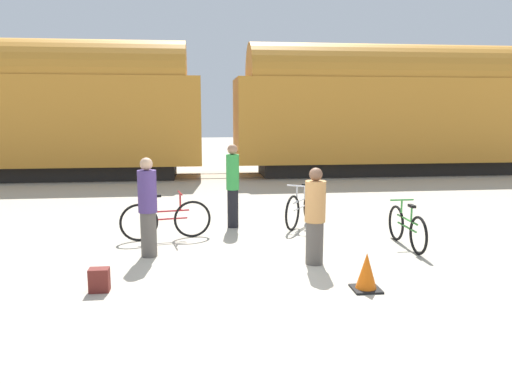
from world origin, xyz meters
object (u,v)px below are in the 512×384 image
object	(u,v)px
freight_train	(218,107)
person_in_green	(233,185)
bicycle_maroon	(166,220)
bicycle_silver	(302,208)
person_in_purple	(148,207)
backpack	(99,280)
person_in_tan	(315,216)
traffic_cone	(366,273)
bicycle_green	(407,228)

from	to	relation	value
freight_train	person_in_green	bearing A→B (deg)	-90.50
bicycle_maroon	bicycle_silver	xyz separation A→B (m)	(2.94, 0.90, 0.00)
freight_train	person_in_purple	bearing A→B (deg)	-99.04
bicycle_silver	backpack	size ratio (longest dim) A/B	4.69
freight_train	bicycle_maroon	bearing A→B (deg)	-98.76
bicycle_maroon	person_in_tan	world-z (taller)	person_in_tan
freight_train	bicycle_maroon	size ratio (longest dim) A/B	14.93
freight_train	traffic_cone	xyz separation A→B (m)	(1.55, -12.80, -2.43)
person_in_purple	backpack	size ratio (longest dim) A/B	5.15
backpack	traffic_cone	world-z (taller)	traffic_cone
bicycle_maroon	person_in_tan	xyz separation A→B (m)	(2.56, -1.93, 0.42)
bicycle_green	person_in_tan	bearing A→B (deg)	-157.10
freight_train	bicycle_green	distance (m)	11.34
person_in_purple	bicycle_green	bearing A→B (deg)	-40.92
freight_train	backpack	distance (m)	12.86
freight_train	bicycle_maroon	distance (m)	9.94
person_in_purple	traffic_cone	bearing A→B (deg)	-74.13
bicycle_maroon	person_in_purple	world-z (taller)	person_in_purple
bicycle_silver	person_in_tan	world-z (taller)	person_in_tan
bicycle_green	person_in_green	bearing A→B (deg)	147.65
bicycle_green	person_in_purple	distance (m)	4.80
person_in_tan	bicycle_maroon	bearing A→B (deg)	-27.87
freight_train	backpack	world-z (taller)	freight_train
bicycle_green	person_in_purple	size ratio (longest dim) A/B	0.97
bicycle_maroon	freight_train	bearing A→B (deg)	81.24
person_in_purple	person_in_tan	bearing A→B (deg)	-57.08
person_in_purple	backpack	world-z (taller)	person_in_purple
person_in_tan	backpack	world-z (taller)	person_in_tan
freight_train	bicycle_maroon	xyz separation A→B (m)	(-1.47, -9.56, -2.29)
bicycle_green	bicycle_silver	world-z (taller)	bicycle_silver
bicycle_silver	person_in_green	xyz separation A→B (m)	(-1.54, -0.01, 0.54)
bicycle_green	bicycle_silver	distance (m)	2.56
person_in_purple	traffic_cone	world-z (taller)	person_in_purple
person_in_green	person_in_purple	xyz separation A→B (m)	(-1.63, -2.05, -0.06)
freight_train	person_in_purple	distance (m)	11.01
person_in_green	person_in_tan	distance (m)	3.05
freight_train	person_in_tan	xyz separation A→B (m)	(1.09, -11.50, -1.87)
bicycle_green	bicycle_maroon	bearing A→B (deg)	166.34
bicycle_maroon	bicycle_silver	world-z (taller)	bicycle_silver
person_in_purple	backpack	xyz separation A→B (m)	(-0.54, -1.69, -0.72)
traffic_cone	person_in_green	bearing A→B (deg)	111.48
freight_train	person_in_tan	distance (m)	11.70
bicycle_maroon	backpack	xyz separation A→B (m)	(-0.78, -2.85, -0.23)
person_in_tan	traffic_cone	distance (m)	1.49
bicycle_green	person_in_tan	world-z (taller)	person_in_tan
person_in_tan	person_in_purple	bearing A→B (deg)	-6.29
freight_train	backpack	size ratio (longest dim) A/B	78.69
bicycle_green	backpack	xyz separation A→B (m)	(-5.31, -1.75, -0.20)
bicycle_silver	traffic_cone	bearing A→B (deg)	-88.87
bicycle_silver	person_in_green	world-z (taller)	person_in_green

